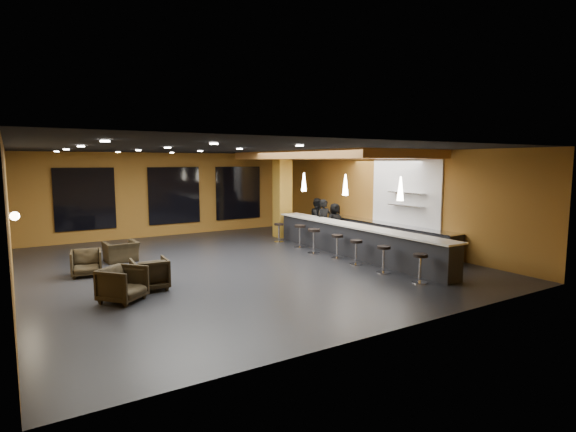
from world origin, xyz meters
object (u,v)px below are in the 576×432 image
pendant_0 (400,189)px  pendant_2 (304,182)px  armchair_d (121,252)px  bar_stool_6 (279,230)px  staff_c (335,222)px  bar_stool_1 (384,256)px  staff_a (324,222)px  bar_stool_4 (314,238)px  armchair_c (86,263)px  prep_counter (388,236)px  staff_b (318,219)px  bar_stool_5 (300,233)px  armchair_b (150,274)px  bar_counter (354,241)px  bar_stool_0 (420,264)px  armchair_a (123,284)px  column (282,195)px  bar_stool_2 (356,249)px  pendant_1 (345,185)px  bar_stool_3 (337,243)px

pendant_0 → pendant_2: same height
armchair_d → bar_stool_6: bearing=179.5°
staff_c → bar_stool_1: staff_c is taller
staff_a → bar_stool_4: staff_a is taller
armchair_c → prep_counter: bearing=0.4°
pendant_0 → staff_b: pendant_0 is taller
pendant_0 → bar_stool_5: pendant_0 is taller
staff_b → armchair_b: (-7.67, -3.61, -0.45)m
staff_c → bar_stool_4: 2.73m
armchair_c → staff_c: bearing=13.6°
bar_counter → pendant_2: pendant_2 is taller
bar_stool_0 → staff_a: bearing=78.1°
armchair_a → bar_stool_0: armchair_a is taller
bar_counter → pendant_2: 3.52m
pendant_2 → column: bearing=90.0°
pendant_0 → staff_c: (1.29, 4.72, -1.60)m
pendant_2 → staff_b: size_ratio=0.42×
prep_counter → bar_stool_2: bearing=-151.6°
pendant_2 → staff_b: pendant_2 is taller
pendant_2 → armchair_c: 8.25m
pendant_1 → bar_stool_0: (-0.72, -3.96, -1.86)m
staff_b → armchair_d: staff_b is taller
prep_counter → bar_stool_0: (-2.72, -3.96, 0.06)m
column → bar_stool_0: bearing=-95.1°
staff_c → bar_stool_4: size_ratio=1.75×
staff_b → armchair_a: (-8.44, -4.26, -0.44)m
armchair_b → bar_stool_5: (6.09, 2.54, 0.15)m
pendant_2 → bar_stool_5: 2.11m
armchair_b → armchair_c: (-1.13, 2.24, -0.03)m
bar_stool_3 → bar_stool_5: bar_stool_5 is taller
bar_stool_1 → bar_stool_4: (-0.11, 3.25, 0.05)m
bar_stool_0 → bar_stool_3: size_ratio=0.98×
bar_stool_2 → staff_a: bearing=69.2°
pendant_0 → armchair_b: pendant_0 is taller
armchair_d → bar_stool_2: (5.98, -4.26, 0.17)m
pendant_2 → bar_stool_1: pendant_2 is taller
prep_counter → bar_stool_5: prep_counter is taller
staff_a → bar_stool_6: 1.81m
staff_c → armchair_b: 8.66m
pendant_1 → armchair_b: pendant_1 is taller
bar_counter → prep_counter: bearing=14.0°
bar_stool_0 → bar_stool_4: bearing=92.0°
pendant_1 → bar_counter: bearing=-90.0°
armchair_b → bar_stool_1: 6.30m
column → prep_counter: bearing=-64.0°
column → bar_stool_1: size_ratio=4.51×
staff_b → bar_stool_0: (-1.59, -6.72, -0.35)m
armchair_b → armchair_c: 2.51m
armchair_c → armchair_d: armchair_c is taller
armchair_a → bar_stool_0: (6.85, -2.46, 0.10)m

